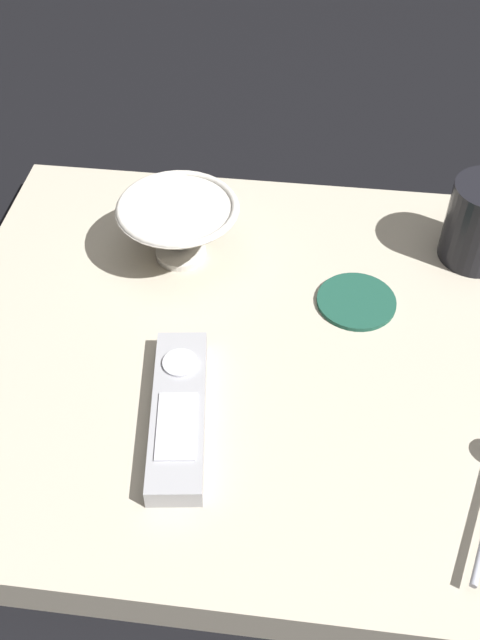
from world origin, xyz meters
The scene contains 5 objects.
ground_plane centered at (0.00, 0.00, 0.00)m, with size 6.00×6.00×0.00m, color black.
table centered at (0.00, 0.00, 0.02)m, with size 0.66×0.55×0.05m.
cereal_bowl centered at (-0.11, 0.12, 0.09)m, with size 0.13×0.13×0.07m.
tv_remote_near centered at (-0.07, -0.10, 0.06)m, with size 0.07×0.18×0.02m.
drink_coaster centered at (0.09, 0.07, 0.05)m, with size 0.08×0.08×0.01m.
Camera 1 is at (0.03, -0.49, 0.60)m, focal length 40.74 mm.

